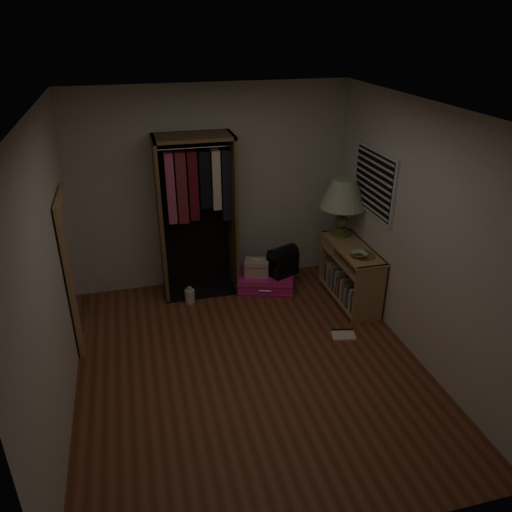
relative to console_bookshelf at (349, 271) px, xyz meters
name	(u,v)px	position (x,y,z in m)	size (l,w,h in m)	color
ground	(251,367)	(-1.54, -1.04, -0.39)	(4.00, 4.00, 0.00)	brown
room_walls	(257,232)	(-1.46, -1.00, 1.11)	(3.52, 4.02, 2.60)	beige
console_bookshelf	(349,271)	(0.00, 0.00, 0.00)	(0.42, 1.12, 0.75)	#A0754D
open_wardrobe	(198,202)	(-1.76, 0.73, 0.82)	(0.95, 0.50, 2.05)	brown
floor_mirror	(73,270)	(-3.24, -0.04, 0.46)	(0.06, 0.80, 1.70)	tan
pink_suitcase	(266,281)	(-0.94, 0.50, -0.28)	(0.86, 0.73, 0.22)	#DE1B7E
train_case	(257,267)	(-1.07, 0.51, -0.06)	(0.37, 0.30, 0.23)	#B9AD8D
black_bag	(283,260)	(-0.73, 0.45, 0.03)	(0.43, 0.36, 0.40)	black
table_lamp	(344,195)	(0.00, 0.35, 0.90)	(0.76, 0.76, 0.74)	#485429
brass_tray	(363,255)	(0.00, -0.30, 0.37)	(0.31, 0.31, 0.02)	#A67D40
ceramic_bowl	(359,255)	(-0.05, -0.31, 0.38)	(0.19, 0.19, 0.05)	#9AB99B
white_jug	(190,296)	(-1.97, 0.41, -0.30)	(0.14, 0.14, 0.22)	silver
floor_book	(343,334)	(-0.38, -0.75, -0.38)	(0.30, 0.26, 0.02)	beige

